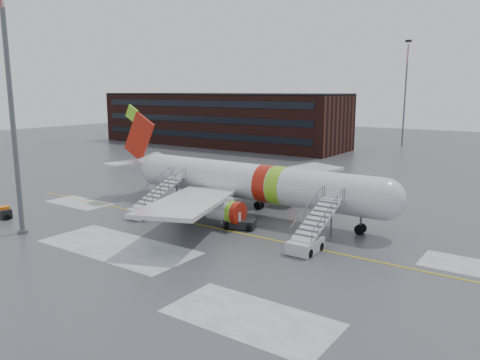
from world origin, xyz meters
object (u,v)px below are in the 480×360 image
Objects in this scene: airstair_aft at (149,206)px; uld_container at (181,208)px; airstair_fwd at (310,237)px; light_mast_near at (10,90)px; airliner at (243,182)px; pushback_tug at (238,221)px; baggage_tractor at (4,213)px.

airstair_aft is 3.23× the size of uld_container.
uld_container is at bearing 173.98° from airstair_fwd.
airstair_fwd is 0.31× the size of light_mast_near.
light_mast_near is at bearing -125.41° from airliner.
airliner is at bearing 149.46° from airstair_fwd.
uld_container is (2.94, 1.64, -0.16)m from airstair_aft.
airliner is 7.08m from uld_container.
uld_container is 0.10× the size of light_mast_near.
pushback_tug is 7.20m from uld_container.
pushback_tug is 1.40× the size of uld_container.
light_mast_near reaches higher than baggage_tractor.
airstair_aft is at bearing -150.92° from uld_container.
airliner is 23.54m from light_mast_near.
pushback_tug is at bearing 26.31° from baggage_tractor.
airliner is 14.71× the size of uld_container.
light_mast_near reaches higher than uld_container.
airstair_fwd reaches higher than baggage_tractor.
light_mast_near is at bearing -140.44° from pushback_tug.
baggage_tractor is at bearing -163.02° from airstair_fwd.
light_mast_near reaches higher than pushback_tug.
airstair_aft is 2.32× the size of pushback_tug.
airstair_fwd is 31.44m from baggage_tractor.
pushback_tug is at bearing 8.78° from airstair_aft.
uld_container is at bearing 57.59° from light_mast_near.
pushback_tug is at bearing -61.00° from airliner.
airliner is at bearing 39.62° from baggage_tractor.
airliner is 24.82m from baggage_tractor.
light_mast_near reaches higher than airstair_fwd.
baggage_tractor is at bearing -153.69° from pushback_tug.
baggage_tractor is (-21.74, -10.75, -0.22)m from pushback_tug.
uld_container is 18.12m from baggage_tractor.
airstair_aft is at bearing -138.50° from airliner.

